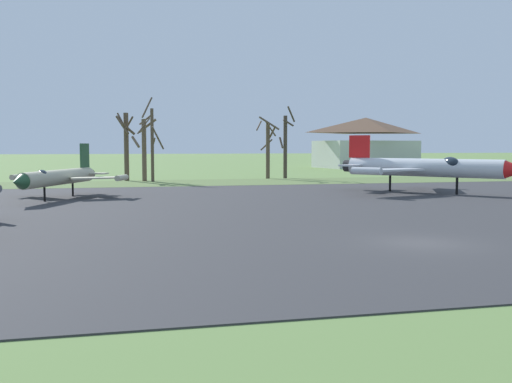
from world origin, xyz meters
The scene contains 11 objects.
ground_plane centered at (0.00, 0.00, 0.00)m, with size 600.00×600.00×0.00m, color #607F42.
asphalt_apron centered at (0.00, 14.41, 0.03)m, with size 89.59×48.03×0.05m, color #333335.
grass_verge_strip centered at (0.00, 44.42, 0.03)m, with size 149.59×12.00×0.06m, color #576D3B.
jet_fighter_front_left centered at (-17.95, 26.24, 1.84)m, with size 9.80×12.26×4.57m.
jet_fighter_front_right centered at (14.06, 24.91, 2.41)m, with size 14.30×14.83×5.39m.
bare_tree_far_left centered at (-12.36, 50.01, 4.67)m, with size 2.43×2.27×8.41m.
bare_tree_left_of_center centered at (-10.23, 48.84, 4.27)m, with size 3.13×3.11×8.35m.
bare_tree_center centered at (-9.34, 47.66, 4.94)m, with size 3.23×3.23×10.26m.
bare_tree_right_of_center centered at (5.90, 50.95, 4.27)m, with size 2.93×3.28×8.19m.
bare_tree_far_right centered at (8.40, 51.26, 4.56)m, with size 2.12×2.03×9.56m.
visitor_building centered at (34.80, 85.11, 4.92)m, with size 21.02×14.80×10.00m.
Camera 1 is at (-12.90, -23.11, 4.35)m, focal length 40.57 mm.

